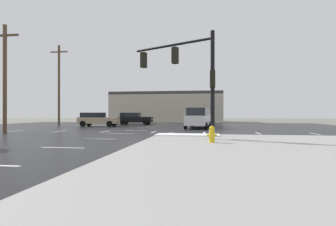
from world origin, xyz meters
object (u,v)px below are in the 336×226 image
object	(u,v)px
suv_white	(198,118)
sedan_black	(134,118)
sedan_blue	(203,119)
utility_pole_mid	(5,76)
fire_hydrant	(212,134)
traffic_signal_mast	(188,69)
sedan_tan	(97,119)
utility_pole_far	(59,84)

from	to	relation	value
suv_white	sedan_black	bearing A→B (deg)	-125.01
sedan_blue	utility_pole_mid	size ratio (longest dim) A/B	0.57
sedan_blue	fire_hydrant	bearing A→B (deg)	-170.92
sedan_black	traffic_signal_mast	bearing A→B (deg)	-68.35
fire_hydrant	sedan_tan	distance (m)	20.83
utility_pole_mid	sedan_black	bearing A→B (deg)	71.93
fire_hydrant	sedan_tan	bearing A→B (deg)	127.72
traffic_signal_mast	sedan_black	bearing A→B (deg)	-39.89
utility_pole_mid	sedan_blue	bearing A→B (deg)	40.19
fire_hydrant	utility_pole_mid	xyz separation A→B (m)	(-15.30, 5.34, 3.77)
utility_pole_far	utility_pole_mid	bearing A→B (deg)	-76.23
traffic_signal_mast	sedan_blue	distance (m)	15.73
sedan_blue	utility_pole_far	bearing A→B (deg)	95.43
sedan_blue	utility_pole_mid	world-z (taller)	utility_pole_mid
suv_white	utility_pole_mid	xyz separation A→B (m)	(-14.18, -8.73, 3.21)
traffic_signal_mast	sedan_blue	world-z (taller)	traffic_signal_mast
suv_white	sedan_blue	bearing A→B (deg)	-179.43
sedan_tan	traffic_signal_mast	bearing A→B (deg)	-54.53
sedan_blue	utility_pole_far	world-z (taller)	utility_pole_far
sedan_blue	sedan_tan	distance (m)	12.07
traffic_signal_mast	sedan_tan	distance (m)	18.55
suv_white	sedan_black	xyz separation A→B (m)	(-8.78, 7.84, -0.24)
traffic_signal_mast	fire_hydrant	size ratio (longest dim) A/B	7.27
sedan_tan	utility_pole_far	xyz separation A→B (m)	(-5.67, 1.56, 4.33)
sedan_blue	sedan_tan	size ratio (longest dim) A/B	1.01
sedan_black	utility_pole_far	bearing A→B (deg)	-157.59
sedan_blue	utility_pole_mid	xyz separation A→B (m)	(-14.57, -12.31, 3.45)
fire_hydrant	sedan_tan	world-z (taller)	sedan_tan
sedan_blue	utility_pole_far	xyz separation A→B (m)	(-17.68, 0.39, 4.33)
traffic_signal_mast	utility_pole_far	distance (m)	23.33
sedan_tan	utility_pole_far	size ratio (longest dim) A/B	0.47
sedan_blue	sedan_black	distance (m)	10.11
sedan_tan	sedan_blue	bearing A→B (deg)	2.17
suv_white	sedan_blue	world-z (taller)	suv_white
sedan_blue	sedan_black	bearing A→B (deg)	71.76
sedan_tan	sedan_black	xyz separation A→B (m)	(2.85, 5.43, 0.00)
fire_hydrant	suv_white	xyz separation A→B (m)	(-1.12, 14.07, 0.55)
suv_white	sedan_black	size ratio (longest dim) A/B	1.09
fire_hydrant	sedan_black	size ratio (longest dim) A/B	0.17
traffic_signal_mast	sedan_tan	bearing A→B (deg)	-24.70
suv_white	utility_pole_far	bearing A→B (deg)	-96.16
sedan_black	utility_pole_far	size ratio (longest dim) A/B	0.46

